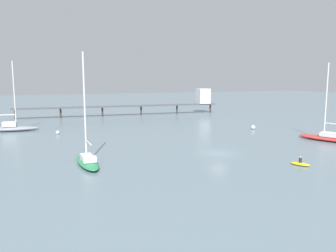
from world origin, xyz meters
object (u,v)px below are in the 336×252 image
pier (168,101)px  sailboat_red (327,137)px  sailboat_green (87,159)px  mooring_buoy_near (253,127)px  dinghy_yellow (300,164)px  mooring_buoy_mid (58,132)px  sailboat_gray (13,127)px

pier → sailboat_red: size_ratio=4.44×
sailboat_green → mooring_buoy_near: (36.80, 15.90, -0.29)m
sailboat_red → dinghy_yellow: 19.62m
dinghy_yellow → mooring_buoy_mid: dinghy_yellow is taller
dinghy_yellow → mooring_buoy_near: (12.83, 26.21, 0.22)m
pier → sailboat_gray: sailboat_gray is taller
dinghy_yellow → mooring_buoy_mid: (-25.62, 35.50, 0.12)m
sailboat_gray → sailboat_green: size_ratio=1.03×
mooring_buoy_mid → sailboat_green: bearing=-86.3°
sailboat_green → mooring_buoy_mid: size_ratio=20.01×
pier → sailboat_gray: bearing=-155.8°
pier → mooring_buoy_mid: (-33.69, -26.10, -3.70)m
sailboat_gray → mooring_buoy_near: (46.44, -16.65, -0.38)m
pier → mooring_buoy_near: bearing=-82.3°
mooring_buoy_mid → sailboat_gray: bearing=137.4°
pier → mooring_buoy_mid: bearing=-142.2°
mooring_buoy_near → dinghy_yellow: bearing=-116.1°
sailboat_green → dinghy_yellow: (23.97, -10.31, -0.52)m
sailboat_red → mooring_buoy_near: sailboat_red is taller
pier → sailboat_green: bearing=-122.0°
sailboat_green → dinghy_yellow: size_ratio=5.39×
sailboat_red → mooring_buoy_mid: 48.88m
dinghy_yellow → mooring_buoy_mid: 43.78m
sailboat_red → mooring_buoy_near: size_ratio=14.79×
sailboat_red → dinghy_yellow: bearing=-147.1°
sailboat_green → dinghy_yellow: 26.10m
pier → mooring_buoy_mid: 42.78m
pier → mooring_buoy_mid: size_ratio=85.50×
sailboat_red → mooring_buoy_near: 15.98m
sailboat_green → dinghy_yellow: sailboat_green is taller
pier → mooring_buoy_mid: pier is taller
sailboat_green → sailboat_gray: bearing=106.5°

